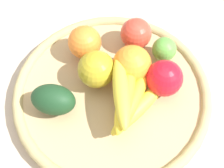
{
  "coord_description": "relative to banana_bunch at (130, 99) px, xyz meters",
  "views": [
    {
      "loc": [
        0.27,
        -0.16,
        0.58
      ],
      "look_at": [
        0.0,
        0.0,
        0.06
      ],
      "focal_mm": 50.07,
      "sensor_mm": 36.0,
      "label": 1
    }
  ],
  "objects": [
    {
      "name": "lime_0",
      "position": [
        -0.06,
        0.13,
        -0.01
      ],
      "size": [
        0.07,
        0.07,
        0.05
      ],
      "primitive_type": "sphere",
      "rotation": [
        0.0,
        0.0,
        3.73
      ],
      "color": "#57A640",
      "rests_on": "basket"
    },
    {
      "name": "banana_bunch",
      "position": [
        0.0,
        0.0,
        0.0
      ],
      "size": [
        0.15,
        0.15,
        0.07
      ],
      "color": "yellow",
      "rests_on": "basket"
    },
    {
      "name": "apple_2",
      "position": [
        -0.0,
        0.08,
        0.0
      ],
      "size": [
        0.1,
        0.1,
        0.07
      ],
      "primitive_type": "sphere",
      "rotation": [
        0.0,
        0.0,
        3.63
      ],
      "color": "red",
      "rests_on": "basket"
    },
    {
      "name": "apple_0",
      "position": [
        -0.09,
        -0.02,
        0.0
      ],
      "size": [
        0.1,
        0.1,
        0.07
      ],
      "primitive_type": "sphere",
      "rotation": [
        0.0,
        0.0,
        5.81
      ],
      "color": "#B09E25",
      "rests_on": "basket"
    },
    {
      "name": "orange_1",
      "position": [
        -0.16,
        -0.01,
        0.0
      ],
      "size": [
        0.1,
        0.1,
        0.07
      ],
      "primitive_type": "sphere",
      "rotation": [
        0.0,
        0.0,
        5.63
      ],
      "color": "orange",
      "rests_on": "basket"
    },
    {
      "name": "basket",
      "position": [
        -0.05,
        -0.01,
        -0.05
      ],
      "size": [
        0.4,
        0.4,
        0.04
      ],
      "color": "tan",
      "rests_on": "ground_plane"
    },
    {
      "name": "orange_0",
      "position": [
        -0.06,
        0.04,
        0.0
      ],
      "size": [
        0.1,
        0.1,
        0.08
      ],
      "primitive_type": "sphere",
      "rotation": [
        0.0,
        0.0,
        5.03
      ],
      "color": "orange",
      "rests_on": "basket"
    },
    {
      "name": "avocado",
      "position": [
        -0.08,
        -0.12,
        -0.01
      ],
      "size": [
        0.1,
        0.1,
        0.06
      ],
      "primitive_type": "ellipsoid",
      "rotation": [
        0.0,
        0.0,
        3.96
      ],
      "color": "#1A3F21",
      "rests_on": "basket"
    },
    {
      "name": "ground_plane",
      "position": [
        -0.05,
        -0.01,
        -0.07
      ],
      "size": [
        2.4,
        2.4,
        0.0
      ],
      "primitive_type": "plane",
      "color": "#C1B1A0",
      "rests_on": "ground"
    },
    {
      "name": "apple_1",
      "position": [
        -0.12,
        0.1,
        -0.0
      ],
      "size": [
        0.09,
        0.09,
        0.07
      ],
      "primitive_type": "sphere",
      "rotation": [
        0.0,
        0.0,
        0.56
      ],
      "color": "#CC4131",
      "rests_on": "basket"
    }
  ]
}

